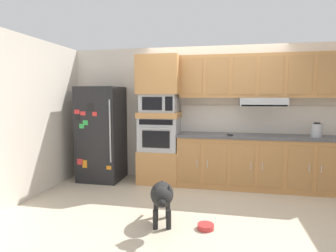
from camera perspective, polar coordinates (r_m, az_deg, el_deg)
ground_plane at (r=4.50m, az=8.54°, el=-14.62°), size 9.60×9.60×0.00m
back_kitchen_wall at (r=5.33m, az=9.36°, el=2.40°), size 6.20×0.12×2.50m
side_panel_left at (r=5.17m, az=-23.97°, el=1.84°), size 0.12×7.10×2.50m
refrigerator at (r=5.43m, az=-13.40°, el=-1.54°), size 0.76×0.73×1.76m
oven_base_cabinet at (r=5.25m, az=-1.70°, el=-8.09°), size 0.74×0.62×0.60m
built_in_oven at (r=5.13m, az=-1.73°, el=-1.58°), size 0.70×0.62×0.60m
appliance_mid_shelf at (r=5.10m, az=-1.73°, el=2.32°), size 0.74×0.62×0.10m
microwave at (r=5.09m, az=-1.75°, el=4.68°), size 0.64×0.54×0.32m
appliance_upper_cabinet at (r=5.10m, az=-1.76°, el=10.30°), size 0.74×0.62×0.68m
lower_cabinet_run at (r=5.14m, az=19.72°, el=-7.15°), size 3.08×0.63×0.88m
countertop_slab at (r=5.06m, az=19.90°, el=-2.06°), size 3.12×0.64×0.04m
backsplash_panel at (r=5.31m, az=19.55°, el=1.26°), size 3.12×0.02×0.50m
upper_cabinet_with_hood at (r=5.14m, az=20.03°, el=9.27°), size 3.08×0.48×0.88m
screwdriver at (r=4.87m, az=12.60°, el=-1.75°), size 0.15×0.16×0.03m
electric_kettle at (r=5.15m, az=28.08°, el=-0.78°), size 0.17×0.17×0.24m
dog at (r=3.50m, az=-1.24°, el=-14.09°), size 0.38×0.88×0.59m
dog_food_bowl at (r=3.59m, az=7.70°, el=-19.65°), size 0.20×0.20×0.06m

